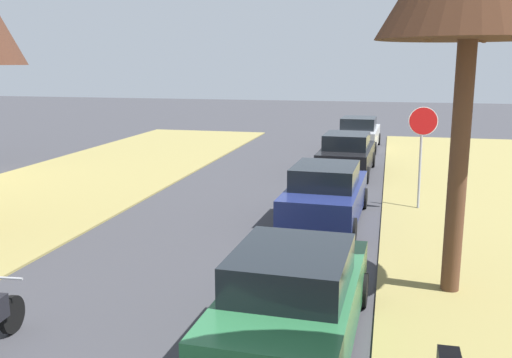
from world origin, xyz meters
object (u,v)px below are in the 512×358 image
at_px(parked_sedan_green, 293,301).
at_px(parked_sedan_black, 347,155).
at_px(parked_sedan_silver, 359,134).
at_px(parked_sedan_navy, 326,195).
at_px(stop_sign_far, 422,135).

height_order(parked_sedan_green, parked_sedan_black, same).
relative_size(parked_sedan_green, parked_sedan_silver, 1.00).
distance_m(parked_sedan_navy, parked_sedan_silver, 13.38).
xyz_separation_m(stop_sign_far, parked_sedan_navy, (-2.48, -1.91, -1.44)).
bearing_deg(parked_sedan_green, parked_sedan_silver, 90.53).
relative_size(stop_sign_far, parked_sedan_navy, 0.66).
bearing_deg(stop_sign_far, parked_sedan_black, 116.43).
distance_m(parked_sedan_black, parked_sedan_silver, 6.54).
height_order(stop_sign_far, parked_sedan_silver, stop_sign_far).
bearing_deg(parked_sedan_green, parked_sedan_navy, 92.48).
distance_m(parked_sedan_green, parked_sedan_silver, 20.24).
bearing_deg(parked_sedan_navy, parked_sedan_black, 89.74).
bearing_deg(parked_sedan_silver, parked_sedan_navy, -90.48).
relative_size(parked_sedan_green, parked_sedan_navy, 1.00).
bearing_deg(parked_sedan_black, stop_sign_far, -63.57).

